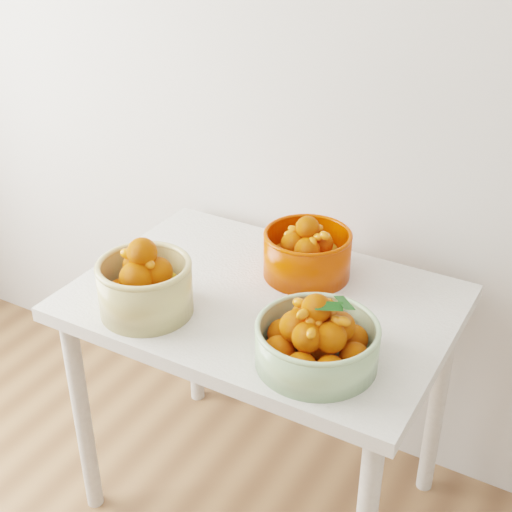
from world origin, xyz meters
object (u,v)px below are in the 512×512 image
(table, at_px, (263,326))
(bowl_cream, at_px, (145,285))
(bowl_green, at_px, (317,340))
(bowl_orange, at_px, (307,253))

(table, height_order, bowl_cream, bowl_cream)
(table, bearing_deg, bowl_green, -37.23)
(bowl_green, height_order, bowl_orange, bowl_green)
(table, relative_size, bowl_orange, 3.76)
(table, distance_m, bowl_green, 0.35)
(table, relative_size, bowl_green, 3.26)
(table, xyz_separation_m, bowl_green, (0.25, -0.19, 0.16))
(bowl_orange, bearing_deg, bowl_green, -60.60)
(bowl_cream, bearing_deg, bowl_orange, 53.18)
(bowl_green, relative_size, bowl_orange, 1.16)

